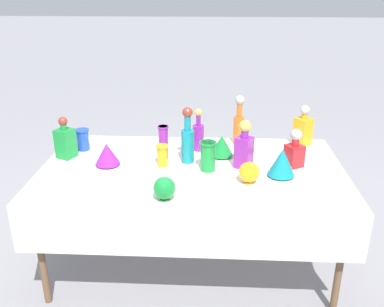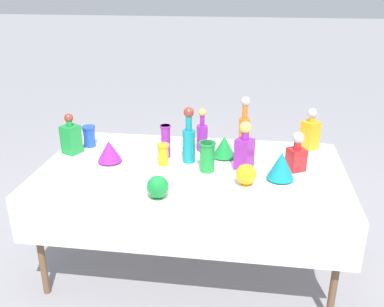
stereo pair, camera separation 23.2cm
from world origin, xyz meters
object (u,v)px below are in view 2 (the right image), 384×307
Objects in this scene: round_bowl_1 at (158,187)px; slender_vase_0 at (89,136)px; fluted_vase_0 at (224,146)px; fluted_vase_1 at (109,151)px; tall_bottle_0 at (202,134)px; slender_vase_3 at (207,156)px; slender_vase_2 at (166,140)px; round_bowl_0 at (246,174)px; fluted_vase_2 at (281,165)px; cardboard_box_behind_left at (267,174)px; square_decanter_1 at (310,132)px; square_decanter_2 at (71,137)px; slender_vase_1 at (163,154)px; tall_bottle_2 at (189,139)px; square_decanter_0 at (244,149)px; square_decanter_3 at (297,154)px; tall_bottle_1 at (244,125)px.

slender_vase_0 is at bearing 133.16° from round_bowl_1.
fluted_vase_0 is 0.98× the size of fluted_vase_1.
slender_vase_0 is at bearing -177.22° from tall_bottle_0.
slender_vase_3 is at bearing -77.75° from tall_bottle_0.
tall_bottle_0 is at bearing 34.49° from slender_vase_2.
fluted_vase_0 is 1.20× the size of round_bowl_0.
slender_vase_2 is 1.27× the size of fluted_vase_2.
cardboard_box_behind_left is (0.76, 1.08, -0.72)m from slender_vase_2.
square_decanter_2 is at bearing -168.91° from square_decanter_1.
slender_vase_1 reaches higher than round_bowl_0.
tall_bottle_2 is at bearing -155.16° from fluted_vase_0.
tall_bottle_0 reaches higher than slender_vase_1.
slender_vase_2 is at bearing 96.84° from round_bowl_1.
tall_bottle_0 is at bearing 142.51° from fluted_vase_2.
slender_vase_2 is at bearing -172.94° from fluted_vase_0.
slender_vase_2 is (-1.02, -0.31, -0.00)m from square_decanter_1.
square_decanter_1 is at bearing 43.25° from square_decanter_0.
square_decanter_3 is at bearing -21.36° from tall_bottle_0.
fluted_vase_0 is (-0.48, 0.14, -0.03)m from square_decanter_3.
round_bowl_0 is at bearing -13.19° from fluted_vase_1.
tall_bottle_2 is at bearing -135.08° from tall_bottle_1.
fluted_vase_1 is 0.90× the size of fluted_vase_2.
square_decanter_3 reaches higher than slender_vase_0.
square_decanter_0 is 1.11× the size of square_decanter_2.
square_decanter_0 reaches higher than slender_vase_0.
tall_bottle_2 is 2.37× the size of fluted_vase_0.
square_decanter_1 is at bearing 67.48° from fluted_vase_2.
square_decanter_0 is at bearing -88.26° from tall_bottle_1.
tall_bottle_0 is at bearing 2.78° from slender_vase_0.
fluted_vase_1 is at bearing 133.57° from round_bowl_1.
slender_vase_2 is 1.19× the size of slender_vase_3.
fluted_vase_1 is at bearing -161.72° from square_decanter_1.
square_decanter_0 is 0.34m from square_decanter_3.
slender_vase_1 is 1.58m from cardboard_box_behind_left.
tall_bottle_1 is at bearing 62.99° from fluted_vase_0.
square_decanter_3 is at bearing -107.80° from square_decanter_1.
tall_bottle_1 is 0.65× the size of cardboard_box_behind_left.
round_bowl_1 is at bearing -102.12° from tall_bottle_0.
square_decanter_2 is 1.57m from square_decanter_3.
tall_bottle_1 is 0.53m from square_decanter_3.
fluted_vase_2 is 0.79m from round_bowl_1.
slender_vase_0 is 1.15× the size of round_bowl_0.
square_decanter_0 is (0.31, -0.29, 0.02)m from tall_bottle_0.
round_bowl_1 is (-0.33, -0.65, -0.01)m from fluted_vase_0.
slender_vase_0 is 0.94× the size of fluted_vase_1.
fluted_vase_0 is at bearing -109.24° from cardboard_box_behind_left.
fluted_vase_0 is at bearing 24.45° from slender_vase_1.
square_decanter_2 is at bearing -165.10° from tall_bottle_1.
fluted_vase_1 is at bearing -178.16° from slender_vase_1.
square_decanter_0 is at bearing 14.31° from slender_vase_3.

